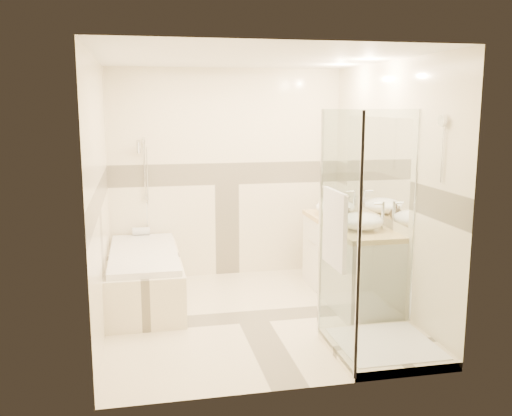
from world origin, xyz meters
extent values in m
cube|color=beige|center=(0.00, 0.00, -0.01)|extent=(2.80, 3.00, 0.01)
cube|color=white|center=(0.00, 0.00, 2.50)|extent=(2.80, 3.00, 0.01)
cube|color=beige|center=(0.00, 1.50, 1.25)|extent=(2.80, 0.01, 2.50)
cube|color=beige|center=(0.00, -1.50, 1.25)|extent=(2.80, 0.01, 2.50)
cube|color=beige|center=(-1.40, 0.00, 1.25)|extent=(0.01, 3.00, 2.50)
cube|color=beige|center=(1.40, 0.00, 1.25)|extent=(0.01, 3.00, 2.50)
cube|color=white|center=(1.39, 0.30, 1.45)|extent=(0.01, 1.60, 1.00)
cylinder|color=silver|center=(-0.97, 1.47, 1.35)|extent=(0.02, 0.02, 0.70)
cube|color=beige|center=(-1.02, 0.65, 0.25)|extent=(0.75, 1.70, 0.50)
cube|color=white|center=(-1.02, 0.65, 0.53)|extent=(0.69, 1.60, 0.06)
ellipsoid|color=white|center=(-1.02, 0.65, 0.48)|extent=(0.56, 1.40, 0.16)
cube|color=white|center=(1.12, 0.30, 0.40)|extent=(0.55, 1.60, 0.80)
cylinder|color=silver|center=(0.83, -0.10, 0.55)|extent=(0.01, 0.24, 0.01)
cylinder|color=silver|center=(0.83, 0.70, 0.55)|extent=(0.01, 0.24, 0.01)
cube|color=#DCBA74|center=(1.12, 0.30, 0.83)|extent=(0.57, 1.62, 0.05)
cube|color=beige|center=(0.95, -1.05, 0.04)|extent=(0.90, 0.90, 0.08)
cube|color=white|center=(0.95, -1.05, 0.09)|extent=(0.80, 0.80, 0.01)
cube|color=white|center=(0.51, -1.05, 1.04)|extent=(0.01, 0.90, 2.00)
cube|color=white|center=(0.95, -0.61, 1.04)|extent=(0.90, 0.01, 2.00)
cylinder|color=silver|center=(0.50, -1.50, 1.04)|extent=(0.03, 0.03, 2.00)
cylinder|color=silver|center=(0.50, -0.60, 1.04)|extent=(0.03, 0.03, 2.00)
cylinder|color=silver|center=(1.40, -0.60, 1.04)|extent=(0.03, 0.03, 2.00)
cylinder|color=silver|center=(1.36, -1.05, 1.95)|extent=(0.03, 0.10, 0.10)
cylinder|color=silver|center=(0.47, -1.05, 1.40)|extent=(0.02, 0.60, 0.02)
cube|color=silver|center=(0.47, -1.05, 1.10)|extent=(0.04, 0.48, 0.62)
ellipsoid|color=white|center=(1.10, 0.70, 0.94)|extent=(0.44, 0.44, 0.18)
ellipsoid|color=white|center=(1.10, -0.06, 0.94)|extent=(0.43, 0.43, 0.17)
cylinder|color=silver|center=(1.33, 0.70, 0.99)|extent=(0.03, 0.03, 0.28)
cylinder|color=silver|center=(1.28, 0.70, 1.11)|extent=(0.10, 0.02, 0.02)
cylinder|color=silver|center=(1.33, -0.06, 0.99)|extent=(0.03, 0.03, 0.27)
cylinder|color=silver|center=(1.28, -0.06, 1.10)|extent=(0.10, 0.02, 0.02)
imported|color=black|center=(1.10, 0.28, 0.93)|extent=(0.08, 0.08, 0.16)
imported|color=black|center=(1.10, 0.36, 0.93)|extent=(0.15, 0.15, 0.17)
cube|color=silver|center=(1.10, 1.00, 0.89)|extent=(0.18, 0.26, 0.08)
cylinder|color=silver|center=(-1.04, 1.41, 0.61)|extent=(0.20, 0.09, 0.09)
camera|label=1|loc=(-1.05, -5.27, 2.08)|focal=40.00mm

